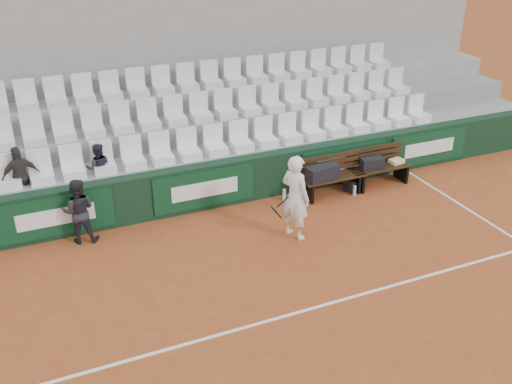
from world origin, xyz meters
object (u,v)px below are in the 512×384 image
bench_left (333,185)px  tennis_player (295,197)px  sports_bag_ground (353,184)px  spectator_b (17,155)px  sports_bag_right (372,163)px  bench_right (378,176)px  ball_kid (79,211)px  water_bottle_far (355,191)px  water_bottle_near (284,195)px  spectator_c (96,148)px  sports_bag_left (323,173)px

bench_left → tennis_player: tennis_player is taller
sports_bag_ground → spectator_b: 7.15m
sports_bag_right → spectator_b: 7.53m
bench_left → bench_right: bearing=1.7°
bench_left → ball_kid: 5.50m
sports_bag_right → ball_kid: size_ratio=0.41×
tennis_player → sports_bag_right: bearing=26.5°
sports_bag_right → water_bottle_far: sports_bag_right is taller
tennis_player → bench_right: bearing=24.7°
sports_bag_right → ball_kid: ball_kid is taller
water_bottle_near → bench_left: bearing=-8.7°
bench_left → tennis_player: size_ratio=0.87×
water_bottle_near → spectator_c: 4.11m
sports_bag_left → water_bottle_far: bearing=-15.6°
sports_bag_right → ball_kid: bearing=178.7°
bench_right → spectator_c: (-6.12, 1.04, 1.30)m
bench_left → spectator_c: bearing=167.6°
bench_right → water_bottle_near: 2.36m
sports_bag_ground → spectator_c: (-5.45, 1.05, 1.40)m
water_bottle_far → spectator_b: size_ratio=0.19×
bench_right → spectator_b: bearing=172.2°
sports_bag_left → sports_bag_right: (1.34, 0.08, -0.03)m
sports_bag_right → water_bottle_far: bearing=-154.5°
bench_right → spectator_c: 6.34m
sports_bag_ground → water_bottle_near: bearing=175.0°
water_bottle_far → spectator_c: bearing=166.2°
sports_bag_right → spectator_c: 6.09m
sports_bag_left → ball_kid: ball_kid is taller
bench_left → sports_bag_ground: size_ratio=3.50×
bench_left → ball_kid: size_ratio=1.15×
sports_bag_right → water_bottle_far: size_ratio=2.23×
sports_bag_ground → water_bottle_near: water_bottle_near is taller
bench_left → water_bottle_near: 1.16m
bench_right → water_bottle_far: 0.85m
water_bottle_far → spectator_b: 7.07m
sports_bag_ground → bench_left: bearing=-177.1°
tennis_player → ball_kid: size_ratio=1.31×
spectator_c → tennis_player: bearing=155.7°
bench_right → ball_kid: 6.71m
sports_bag_ground → ball_kid: size_ratio=0.33×
sports_bag_right → spectator_b: size_ratio=0.43×
ball_kid → water_bottle_far: bearing=-170.3°
sports_bag_left → water_bottle_near: 0.97m
tennis_player → ball_kid: tennis_player is taller
sports_bag_ground → ball_kid: ball_kid is taller
water_bottle_far → tennis_player: bearing=-153.2°
water_bottle_near → spectator_c: size_ratio=0.26×
water_bottle_far → spectator_c: size_ratio=0.22×
sports_bag_left → spectator_c: 4.80m
sports_bag_right → spectator_b: (-7.39, 1.02, 1.04)m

